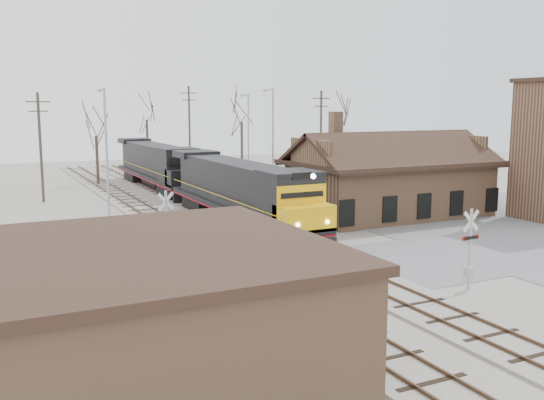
{
  "coord_description": "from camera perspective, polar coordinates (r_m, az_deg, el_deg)",
  "views": [
    {
      "loc": [
        -16.37,
        -25.21,
        8.33
      ],
      "look_at": [
        0.48,
        9.0,
        2.38
      ],
      "focal_mm": 40.0,
      "sensor_mm": 36.0,
      "label": 1
    }
  ],
  "objects": [
    {
      "name": "ground",
      "position": [
        31.19,
        6.57,
        -6.68
      ],
      "size": [
        140.0,
        140.0,
        0.0
      ],
      "primitive_type": "plane",
      "color": "#A49F94",
      "rests_on": "ground"
    },
    {
      "name": "road",
      "position": [
        31.19,
        6.57,
        -6.66
      ],
      "size": [
        60.0,
        9.0,
        0.03
      ],
      "primitive_type": "cube",
      "color": "slate",
      "rests_on": "ground"
    },
    {
      "name": "streetlight_c",
      "position": [
        64.1,
        -2.29,
        6.17
      ],
      "size": [
        0.25,
        2.04,
        9.55
      ],
      "color": "#A5A8AD",
      "rests_on": "ground"
    },
    {
      "name": "tree_e",
      "position": [
        71.59,
        6.47,
        7.89
      ],
      "size": [
        4.12,
        4.12,
        10.09
      ],
      "color": "#382D23",
      "rests_on": "ground"
    },
    {
      "name": "parking_lot",
      "position": [
        45.87,
        23.03,
        -2.29
      ],
      "size": [
        22.0,
        26.0,
        0.03
      ],
      "primitive_type": "cube",
      "color": "slate",
      "rests_on": "ground"
    },
    {
      "name": "streetlight_b",
      "position": [
        53.75,
        0.02,
        5.81
      ],
      "size": [
        0.25,
        2.04,
        9.84
      ],
      "color": "#A5A8AD",
      "rests_on": "ground"
    },
    {
      "name": "crossbuck_far",
      "position": [
        32.75,
        -9.89,
        -2.7
      ],
      "size": [
        1.08,
        0.42,
        3.9
      ],
      "rotation": [
        0.0,
        0.0,
        3.46
      ],
      "color": "#A5A8AD",
      "rests_on": "ground"
    },
    {
      "name": "locomotive_trailing",
      "position": [
        61.66,
        -10.72,
        3.24
      ],
      "size": [
        3.13,
        20.96,
        4.41
      ],
      "color": "black",
      "rests_on": "ground"
    },
    {
      "name": "tree_d",
      "position": [
        71.1,
        -2.88,
        8.2
      ],
      "size": [
        4.31,
        4.31,
        10.55
      ],
      "color": "#382D23",
      "rests_on": "ground"
    },
    {
      "name": "utility_pole_b",
      "position": [
        71.28,
        -7.77,
        6.53
      ],
      "size": [
        2.0,
        0.24,
        10.57
      ],
      "color": "#382D23",
      "rests_on": "ground"
    },
    {
      "name": "depot",
      "position": [
        47.16,
        11.0,
        1.49
      ],
      "size": [
        15.2,
        9.31,
        7.9
      ],
      "color": "#986D4E",
      "rests_on": "ground"
    },
    {
      "name": "track_main",
      "position": [
        44.2,
        -4.0,
        -1.93
      ],
      "size": [
        3.4,
        90.0,
        0.24
      ],
      "color": "#A49F94",
      "rests_on": "ground"
    },
    {
      "name": "locomotive_lead",
      "position": [
        41.72,
        -2.84,
        0.75
      ],
      "size": [
        3.13,
        20.96,
        4.65
      ],
      "color": "black",
      "rests_on": "ground"
    },
    {
      "name": "crossbuck_near",
      "position": [
        28.93,
        18.1,
        -4.66
      ],
      "size": [
        1.08,
        0.28,
        3.76
      ],
      "rotation": [
        0.0,
        0.0,
        0.1
      ],
      "color": "#A5A8AD",
      "rests_on": "ground"
    },
    {
      "name": "tree_c",
      "position": [
        77.98,
        -11.73,
        8.21
      ],
      "size": [
        4.4,
        4.4,
        10.78
      ],
      "color": "#382D23",
      "rests_on": "ground"
    },
    {
      "name": "tree_b",
      "position": [
        66.86,
        -16.25,
        6.54
      ],
      "size": [
        3.46,
        3.46,
        8.47
      ],
      "color": "#382D23",
      "rests_on": "ground"
    },
    {
      "name": "streetlight_a",
      "position": [
        43.06,
        -15.35,
        4.53
      ],
      "size": [
        0.25,
        2.04,
        9.54
      ],
      "color": "#A5A8AD",
      "rests_on": "ground"
    },
    {
      "name": "utility_pole_a",
      "position": [
        55.93,
        -20.96,
        4.83
      ],
      "size": [
        2.0,
        0.24,
        9.47
      ],
      "color": "#382D23",
      "rests_on": "ground"
    },
    {
      "name": "utility_pole_c",
      "position": [
        63.59,
        4.62,
        5.98
      ],
      "size": [
        2.0,
        0.24,
        9.87
      ],
      "color": "#382D23",
      "rests_on": "ground"
    },
    {
      "name": "commercial_building",
      "position": [
        18.59,
        -14.53,
        -10.81
      ],
      "size": [
        12.4,
        10.4,
        4.3
      ],
      "color": "#986D4E",
      "rests_on": "ground"
    },
    {
      "name": "track_siding",
      "position": [
        42.74,
        -9.6,
        -2.41
      ],
      "size": [
        3.4,
        90.0,
        0.24
      ],
      "color": "#A49F94",
      "rests_on": "ground"
    }
  ]
}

